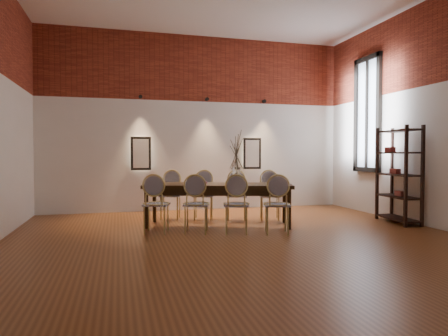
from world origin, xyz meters
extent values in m
cube|color=brown|center=(0.00, 0.00, -0.01)|extent=(7.00, 7.00, 0.02)
cube|color=silver|center=(0.00, 3.55, 2.00)|extent=(7.00, 0.10, 4.00)
cube|color=silver|center=(0.00, -3.55, 2.00)|extent=(7.00, 0.10, 4.00)
cube|color=silver|center=(3.55, 0.00, 2.00)|extent=(0.10, 7.00, 4.00)
cube|color=maroon|center=(0.00, 3.48, 3.25)|extent=(7.00, 0.02, 1.50)
cube|color=maroon|center=(3.48, 0.00, 3.25)|extent=(0.02, 7.00, 1.50)
cube|color=#FFEAC6|center=(-1.30, 3.45, 1.30)|extent=(0.36, 0.06, 0.66)
cube|color=#FFEAC6|center=(1.30, 3.45, 1.30)|extent=(0.36, 0.06, 0.66)
cylinder|color=black|center=(-1.30, 3.42, 2.55)|extent=(0.08, 0.10, 0.08)
cylinder|color=black|center=(0.20, 3.42, 2.55)|extent=(0.08, 0.10, 0.08)
cylinder|color=black|center=(1.60, 3.42, 2.55)|extent=(0.08, 0.10, 0.08)
cube|color=silver|center=(3.46, 2.00, 2.15)|extent=(0.02, 0.78, 2.38)
cube|color=black|center=(3.44, 2.00, 2.15)|extent=(0.08, 0.90, 2.50)
cube|color=black|center=(3.44, 2.00, 2.15)|extent=(0.06, 0.06, 2.40)
cube|color=black|center=(-0.05, 1.35, 0.38)|extent=(2.75, 1.56, 0.75)
cylinder|color=silver|center=(0.26, 1.26, 0.90)|extent=(0.14, 0.14, 0.30)
ellipsoid|color=brown|center=(-0.49, 1.43, 0.84)|extent=(0.24, 0.24, 0.18)
cube|color=#83225F|center=(-0.35, 1.57, 0.77)|extent=(0.30, 0.25, 0.03)
camera|label=1|loc=(-1.80, -5.59, 1.29)|focal=32.00mm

